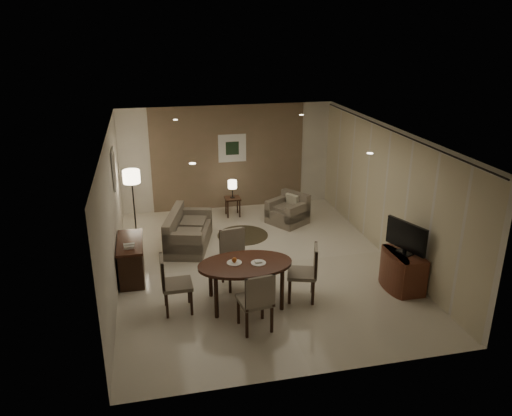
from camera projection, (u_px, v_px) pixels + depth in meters
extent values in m
cube|color=beige|center=(258.00, 264.00, 10.17)|extent=(5.50, 7.00, 0.00)
cube|color=white|center=(258.00, 133.00, 9.23)|extent=(5.50, 7.00, 0.00)
cube|color=#7B624C|center=(228.00, 157.00, 12.90)|extent=(5.50, 0.00, 2.70)
cube|color=silver|center=(112.00, 213.00, 9.14)|extent=(0.00, 7.00, 2.70)
cube|color=silver|center=(388.00, 192.00, 10.26)|extent=(0.00, 7.00, 2.70)
cube|color=#7B624C|center=(228.00, 158.00, 12.88)|extent=(3.96, 0.03, 2.70)
cylinder|color=black|center=(391.00, 130.00, 9.79)|extent=(0.03, 6.80, 0.03)
cube|color=silver|center=(232.00, 148.00, 12.79)|extent=(0.72, 0.03, 0.72)
cube|color=black|center=(232.00, 148.00, 12.78)|extent=(0.34, 0.01, 0.34)
cube|color=silver|center=(114.00, 169.00, 10.06)|extent=(0.03, 0.60, 0.80)
cube|color=gray|center=(115.00, 169.00, 10.07)|extent=(0.01, 0.46, 0.64)
cylinder|color=white|center=(192.00, 164.00, 7.30)|extent=(0.10, 0.10, 0.01)
cylinder|color=white|center=(370.00, 153.00, 7.87)|extent=(0.10, 0.10, 0.01)
cylinder|color=white|center=(175.00, 120.00, 10.59)|extent=(0.10, 0.10, 0.01)
cylinder|color=white|center=(301.00, 115.00, 11.16)|extent=(0.10, 0.10, 0.01)
cylinder|color=white|center=(234.00, 263.00, 8.52)|extent=(0.26, 0.26, 0.02)
cylinder|color=white|center=(258.00, 263.00, 8.51)|extent=(0.26, 0.26, 0.02)
sphere|color=#A64813|center=(234.00, 260.00, 8.50)|extent=(0.09, 0.09, 0.09)
cube|color=white|center=(258.00, 262.00, 8.50)|extent=(0.12, 0.08, 0.03)
cylinder|color=#3E3222|center=(243.00, 235.00, 11.54)|extent=(1.17, 1.17, 0.01)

